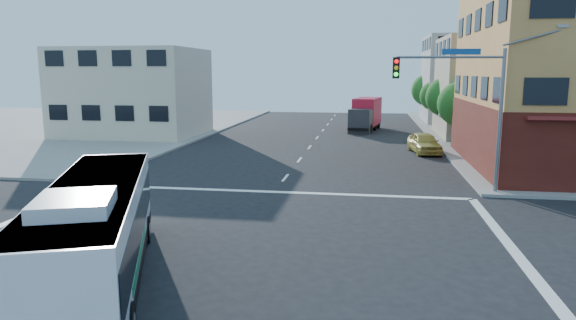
# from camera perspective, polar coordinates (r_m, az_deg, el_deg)

# --- Properties ---
(ground) EXTENTS (120.00, 120.00, 0.00)m
(ground) POSITION_cam_1_polar(r_m,az_deg,el_deg) (16.78, -7.59, -10.99)
(ground) COLOR black
(ground) RESTS_ON ground
(sidewalk_nw) EXTENTS (50.00, 50.00, 0.15)m
(sidewalk_nw) POSITION_cam_1_polar(r_m,az_deg,el_deg) (64.04, -29.31, 3.32)
(sidewalk_nw) COLOR gray
(sidewalk_nw) RESTS_ON ground
(building_east_near) EXTENTS (12.06, 10.06, 9.00)m
(building_east_near) POSITION_cam_1_polar(r_m,az_deg,el_deg) (50.56, 23.36, 7.41)
(building_east_near) COLOR tan
(building_east_near) RESTS_ON ground
(building_east_far) EXTENTS (12.06, 10.06, 10.00)m
(building_east_far) POSITION_cam_1_polar(r_m,az_deg,el_deg) (64.21, 20.32, 8.39)
(building_east_far) COLOR #A9A9A4
(building_east_far) RESTS_ON ground
(building_west) EXTENTS (12.06, 10.06, 8.00)m
(building_west) POSITION_cam_1_polar(r_m,az_deg,el_deg) (49.94, -16.80, 7.19)
(building_west) COLOR beige
(building_west) RESTS_ON ground
(signal_mast_ne) EXTENTS (7.91, 1.13, 8.07)m
(signal_mast_ne) POSITION_cam_1_polar(r_m,az_deg,el_deg) (26.05, 19.07, 7.19)
(signal_mast_ne) COLOR slate
(signal_mast_ne) RESTS_ON ground
(street_tree_a) EXTENTS (3.60, 3.60, 5.53)m
(street_tree_a) POSITION_cam_1_polar(r_m,az_deg,el_deg) (43.62, 18.73, 6.22)
(street_tree_a) COLOR #331E12
(street_tree_a) RESTS_ON ground
(street_tree_b) EXTENTS (3.80, 3.80, 5.79)m
(street_tree_b) POSITION_cam_1_polar(r_m,az_deg,el_deg) (51.51, 17.26, 6.96)
(street_tree_b) COLOR #331E12
(street_tree_b) RESTS_ON ground
(street_tree_c) EXTENTS (3.40, 3.40, 5.29)m
(street_tree_c) POSITION_cam_1_polar(r_m,az_deg,el_deg) (59.45, 16.16, 7.05)
(street_tree_c) COLOR #331E12
(street_tree_c) RESTS_ON ground
(street_tree_d) EXTENTS (4.00, 4.00, 6.03)m
(street_tree_d) POSITION_cam_1_polar(r_m,az_deg,el_deg) (67.37, 15.34, 7.73)
(street_tree_d) COLOR #331E12
(street_tree_d) RESTS_ON ground
(transit_bus) EXTENTS (6.07, 10.96, 3.21)m
(transit_bus) POSITION_cam_1_polar(r_m,az_deg,el_deg) (15.26, -20.50, -7.44)
(transit_bus) COLOR black
(transit_bus) RESTS_ON ground
(box_truck) EXTENTS (3.31, 7.48, 3.25)m
(box_truck) POSITION_cam_1_polar(r_m,az_deg,el_deg) (52.69, 8.60, 4.97)
(box_truck) COLOR #2A2B30
(box_truck) RESTS_ON ground
(parked_car) EXTENTS (2.47, 4.69, 1.52)m
(parked_car) POSITION_cam_1_polar(r_m,az_deg,el_deg) (38.95, 14.91, 1.86)
(parked_car) COLOR gold
(parked_car) RESTS_ON ground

